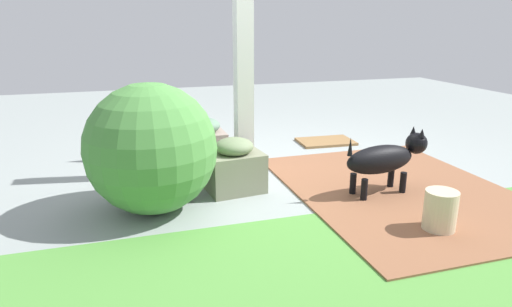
{
  "coord_description": "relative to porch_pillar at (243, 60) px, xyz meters",
  "views": [
    {
      "loc": [
        1.51,
        3.88,
        1.43
      ],
      "look_at": [
        0.36,
        0.16,
        0.26
      ],
      "focal_mm": 31.34,
      "sensor_mm": 36.0,
      "label": 1
    }
  ],
  "objects": [
    {
      "name": "ground_plane",
      "position": [
        -0.4,
        0.11,
        -1.08
      ],
      "size": [
        12.0,
        12.0,
        0.0
      ],
      "primitive_type": "plane",
      "color": "gray"
    },
    {
      "name": "brick_path",
      "position": [
        -1.16,
        0.89,
        -1.07
      ],
      "size": [
        1.8,
        2.4,
        0.02
      ],
      "primitive_type": "cube",
      "color": "brown",
      "rests_on": "ground"
    },
    {
      "name": "porch_pillar",
      "position": [
        0.0,
        0.0,
        0.0
      ],
      "size": [
        0.16,
        0.16,
        2.17
      ],
      "primitive_type": "cube",
      "color": "white",
      "rests_on": "ground"
    },
    {
      "name": "stone_planter_nearest",
      "position": [
        0.28,
        -0.67,
        -0.88
      ],
      "size": [
        0.48,
        0.44,
        0.42
      ],
      "color": "gray",
      "rests_on": "ground"
    },
    {
      "name": "stone_planter_mid",
      "position": [
        0.21,
        0.44,
        -0.86
      ],
      "size": [
        0.51,
        0.42,
        0.47
      ],
      "color": "gray",
      "rests_on": "ground"
    },
    {
      "name": "round_shrub",
      "position": [
        0.91,
        0.66,
        -0.58
      ],
      "size": [
        1.0,
        1.0,
        1.0
      ],
      "primitive_type": "sphere",
      "color": "#48853D",
      "rests_on": "ground"
    },
    {
      "name": "terracotta_pot_spiky",
      "position": [
        1.06,
        -0.76,
        -0.75
      ],
      "size": [
        0.25,
        0.25,
        0.7
      ],
      "color": "#CA793F",
      "rests_on": "ground"
    },
    {
      "name": "terracotta_pot_broad",
      "position": [
        0.64,
        -0.25,
        -0.8
      ],
      "size": [
        0.46,
        0.46,
        0.47
      ],
      "color": "#9B4F30",
      "rests_on": "ground"
    },
    {
      "name": "dog",
      "position": [
        -0.98,
        0.89,
        -0.76
      ],
      "size": [
        0.81,
        0.3,
        0.55
      ],
      "color": "black",
      "rests_on": "ground"
    },
    {
      "name": "ceramic_urn",
      "position": [
        -0.97,
        1.63,
        -0.93
      ],
      "size": [
        0.23,
        0.23,
        0.3
      ],
      "primitive_type": "cylinder",
      "color": "beige",
      "rests_on": "ground"
    },
    {
      "name": "doormat",
      "position": [
        -1.24,
        -0.76,
        -1.07
      ],
      "size": [
        0.68,
        0.47,
        0.03
      ],
      "primitive_type": "cube",
      "rotation": [
        0.0,
        0.0,
        -0.06
      ],
      "color": "olive",
      "rests_on": "ground"
    }
  ]
}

